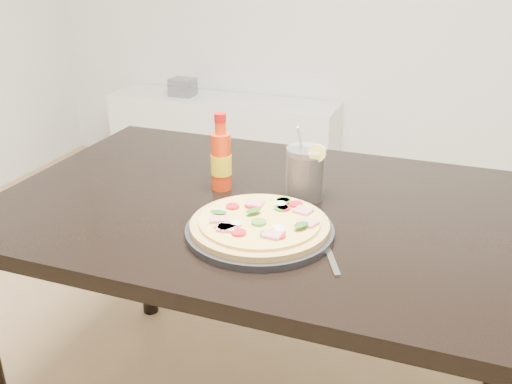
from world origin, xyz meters
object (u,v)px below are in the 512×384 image
(dining_table, at_px, (272,232))
(plate, at_px, (260,231))
(pizza, at_px, (260,223))
(hot_sauce_bottle, at_px, (221,160))
(media_console, at_px, (223,138))
(fork, at_px, (328,251))
(cola_cup, at_px, (305,174))

(dining_table, relative_size, plate, 4.14)
(dining_table, distance_m, pizza, 0.20)
(hot_sauce_bottle, xyz_separation_m, media_console, (-0.78, 1.78, -0.58))
(pizza, distance_m, fork, 0.17)
(plate, xyz_separation_m, cola_cup, (0.04, 0.24, 0.06))
(cola_cup, bearing_deg, hot_sauce_bottle, -173.30)
(hot_sauce_bottle, relative_size, media_console, 0.15)
(media_console, bearing_deg, pizza, -64.09)
(plate, bearing_deg, dining_table, 99.07)
(plate, bearing_deg, pizza, 38.72)
(cola_cup, bearing_deg, plate, -99.33)
(pizza, bearing_deg, media_console, 115.91)
(plate, relative_size, pizza, 1.07)
(hot_sauce_bottle, relative_size, fork, 1.17)
(cola_cup, bearing_deg, fork, -64.20)
(dining_table, xyz_separation_m, fork, (0.19, -0.20, 0.09))
(plate, bearing_deg, cola_cup, 80.67)
(plate, xyz_separation_m, hot_sauce_bottle, (-0.19, 0.21, 0.07))
(dining_table, bearing_deg, fork, -45.38)
(pizza, xyz_separation_m, fork, (0.17, -0.03, -0.02))
(hot_sauce_bottle, bearing_deg, cola_cup, 6.70)
(dining_table, xyz_separation_m, hot_sauce_bottle, (-0.16, 0.04, 0.17))
(pizza, xyz_separation_m, cola_cup, (0.04, 0.24, 0.04))
(fork, bearing_deg, cola_cup, 91.18)
(fork, bearing_deg, dining_table, 110.01)
(dining_table, distance_m, fork, 0.29)
(media_console, bearing_deg, dining_table, -62.72)
(dining_table, bearing_deg, hot_sauce_bottle, 165.30)
(dining_table, relative_size, media_console, 1.00)
(fork, distance_m, media_console, 2.37)
(plate, bearing_deg, media_console, 115.90)
(cola_cup, bearing_deg, pizza, -99.24)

